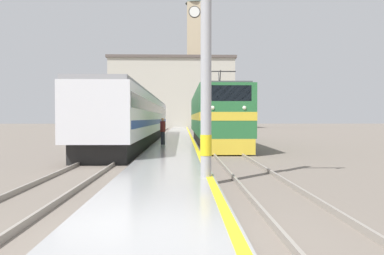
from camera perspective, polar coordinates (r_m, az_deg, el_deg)
ground_plane at (r=35.74m, az=-2.22°, el=-1.70°), size 200.00×200.00×0.00m
platform at (r=30.74m, az=-2.35°, el=-1.96°), size 2.83×140.00×0.27m
rail_track_near at (r=30.83m, az=2.87°, el=-2.14°), size 2.84×140.00×0.16m
rail_track_far at (r=30.94m, az=-7.92°, el=-2.14°), size 2.83×140.00×0.16m
locomotive_train at (r=28.11m, az=3.28°, el=1.55°), size 2.92×18.74×4.90m
passenger_train at (r=30.04m, az=-8.12°, el=1.49°), size 2.92×30.41×3.67m
catenary_mast at (r=10.94m, az=2.35°, el=12.27°), size 1.95×0.33×7.69m
person_on_platform at (r=23.90m, az=-4.46°, el=-0.45°), size 0.34×0.34×1.70m
clock_tower at (r=83.79m, az=0.35°, el=10.86°), size 3.96×3.96×29.95m
station_building at (r=74.12m, az=-3.04°, el=5.24°), size 24.37×8.93×13.74m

